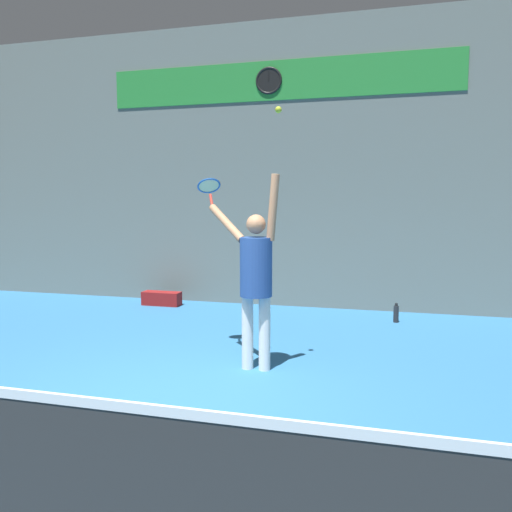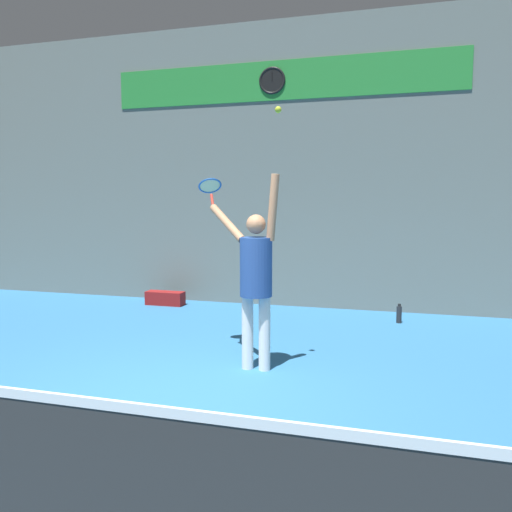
{
  "view_description": "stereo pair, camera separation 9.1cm",
  "coord_description": "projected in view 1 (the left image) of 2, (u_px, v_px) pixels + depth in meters",
  "views": [
    {
      "loc": [
        1.92,
        -3.77,
        1.87
      ],
      "look_at": [
        0.53,
        1.49,
        1.28
      ],
      "focal_mm": 35.0,
      "sensor_mm": 36.0,
      "label": 1
    },
    {
      "loc": [
        2.01,
        -3.75,
        1.87
      ],
      "look_at": [
        0.53,
        1.49,
        1.28
      ],
      "focal_mm": 35.0,
      "sensor_mm": 36.0,
      "label": 2
    }
  ],
  "objects": [
    {
      "name": "ground_plane",
      "position": [
        153.0,
        419.0,
        4.31
      ],
      "size": [
        18.0,
        18.0,
        0.0
      ],
      "primitive_type": "plane",
      "color": "teal"
    },
    {
      "name": "back_wall",
      "position": [
        277.0,
        166.0,
        8.85
      ],
      "size": [
        18.0,
        0.1,
        5.0
      ],
      "color": "slate",
      "rests_on": "ground_plane"
    },
    {
      "name": "sponsor_banner",
      "position": [
        277.0,
        80.0,
        8.64
      ],
      "size": [
        6.19,
        0.02,
        0.67
      ],
      "color": "#288C38"
    },
    {
      "name": "scoreboard_clock",
      "position": [
        269.0,
        81.0,
        8.65
      ],
      "size": [
        0.47,
        0.04,
        0.47
      ],
      "color": "black"
    },
    {
      "name": "tennis_player",
      "position": [
        255.0,
        273.0,
        5.5
      ],
      "size": [
        0.98,
        0.62,
        2.17
      ],
      "color": "white",
      "rests_on": "ground_plane"
    },
    {
      "name": "tennis_racket",
      "position": [
        209.0,
        187.0,
        6.09
      ],
      "size": [
        0.38,
        0.36,
        0.36
      ],
      "color": "red"
    },
    {
      "name": "tennis_ball",
      "position": [
        278.0,
        110.0,
        5.17
      ],
      "size": [
        0.07,
        0.07,
        0.07
      ],
      "color": "#CCDB2D"
    },
    {
      "name": "water_bottle",
      "position": [
        396.0,
        314.0,
        7.77
      ],
      "size": [
        0.08,
        0.08,
        0.3
      ],
      "color": "#262628",
      "rests_on": "ground_plane"
    },
    {
      "name": "equipment_bag",
      "position": [
        162.0,
        298.0,
        9.07
      ],
      "size": [
        0.7,
        0.25,
        0.25
      ],
      "color": "maroon",
      "rests_on": "ground_plane"
    }
  ]
}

